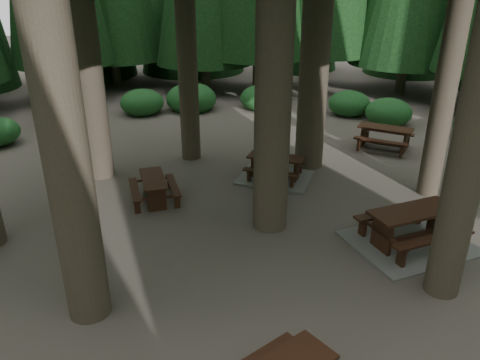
{
  "coord_description": "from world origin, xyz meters",
  "views": [
    {
      "loc": [
        -0.17,
        -10.06,
        5.78
      ],
      "look_at": [
        0.07,
        0.52,
        1.1
      ],
      "focal_mm": 35.0,
      "sensor_mm": 36.0,
      "label": 1
    }
  ],
  "objects_px": {
    "picnic_table_a": "(410,232)",
    "picnic_table_d": "(385,134)",
    "picnic_table_c": "(275,171)",
    "picnic_table_b": "(154,185)"
  },
  "relations": [
    {
      "from": "picnic_table_c",
      "to": "picnic_table_b",
      "type": "bearing_deg",
      "value": -136.94
    },
    {
      "from": "picnic_table_b",
      "to": "picnic_table_d",
      "type": "relative_size",
      "value": 0.79
    },
    {
      "from": "picnic_table_a",
      "to": "picnic_table_c",
      "type": "bearing_deg",
      "value": 104.54
    },
    {
      "from": "picnic_table_a",
      "to": "picnic_table_d",
      "type": "bearing_deg",
      "value": 57.2
    },
    {
      "from": "picnic_table_b",
      "to": "picnic_table_c",
      "type": "xyz_separation_m",
      "value": [
        3.48,
        1.46,
        -0.22
      ]
    },
    {
      "from": "picnic_table_b",
      "to": "picnic_table_d",
      "type": "height_order",
      "value": "picnic_table_d"
    },
    {
      "from": "picnic_table_b",
      "to": "picnic_table_c",
      "type": "distance_m",
      "value": 3.78
    },
    {
      "from": "picnic_table_a",
      "to": "picnic_table_d",
      "type": "height_order",
      "value": "picnic_table_a"
    },
    {
      "from": "picnic_table_a",
      "to": "picnic_table_c",
      "type": "relative_size",
      "value": 1.24
    },
    {
      "from": "picnic_table_c",
      "to": "picnic_table_a",
      "type": "bearing_deg",
      "value": -34.29
    }
  ]
}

